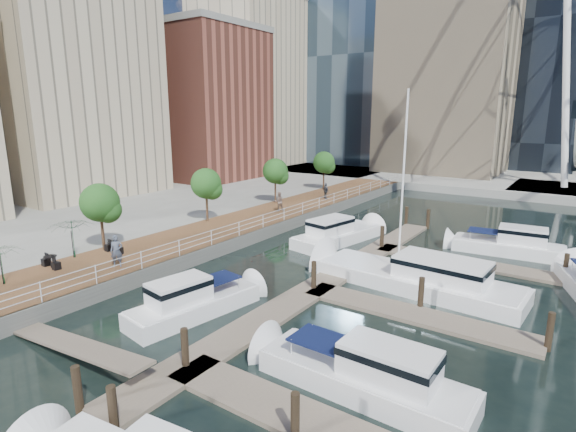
{
  "coord_description": "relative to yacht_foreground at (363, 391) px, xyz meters",
  "views": [
    {
      "loc": [
        15.71,
        -13.17,
        10.23
      ],
      "look_at": [
        -1.9,
        12.48,
        3.0
      ],
      "focal_mm": 28.0,
      "sensor_mm": 36.0,
      "label": 1
    }
  ],
  "objects": [
    {
      "name": "cafe_seating",
      "position": [
        -19.87,
        -3.02,
        2.28
      ],
      "size": [
        5.94,
        10.91,
        2.76
      ],
      "color": "#0F391C",
      "rests_on": "ground"
    },
    {
      "name": "yacht_foreground",
      "position": [
        0.0,
        0.0,
        0.0
      ],
      "size": [
        8.94,
        2.56,
        2.15
      ],
      "primitive_type": null,
      "rotation": [
        0.0,
        0.0,
        1.55
      ],
      "color": "white",
      "rests_on": "ground"
    },
    {
      "name": "floating_docks",
      "position": [
        -1.62,
        9.27,
        0.49
      ],
      "size": [
        16.0,
        34.0,
        2.6
      ],
      "color": "#6D6051",
      "rests_on": "ground"
    },
    {
      "name": "pedestrian_near",
      "position": [
        -17.23,
        1.71,
        1.99
      ],
      "size": [
        0.83,
        0.86,
        1.98
      ],
      "primitive_type": "imported",
      "rotation": [
        0.0,
        0.0,
        0.88
      ],
      "color": "#485161",
      "rests_on": "boardwalk"
    },
    {
      "name": "ground",
      "position": [
        -9.58,
        -0.71,
        0.0
      ],
      "size": [
        520.0,
        520.0,
        0.0
      ],
      "primitive_type": "plane",
      "color": "black",
      "rests_on": "ground"
    },
    {
      "name": "railing",
      "position": [
        -15.68,
        14.29,
        1.52
      ],
      "size": [
        0.1,
        60.0,
        1.05
      ],
      "primitive_type": null,
      "color": "white",
      "rests_on": "boardwalk"
    },
    {
      "name": "cafe_tables",
      "position": [
        -19.98,
        -2.71,
        1.37
      ],
      "size": [
        2.5,
        13.7,
        0.74
      ],
      "color": "black",
      "rests_on": "ground"
    },
    {
      "name": "boardwalk",
      "position": [
        -18.58,
        14.29,
        0.5
      ],
      "size": [
        6.0,
        60.0,
        1.0
      ],
      "primitive_type": "cube",
      "color": "brown",
      "rests_on": "ground"
    },
    {
      "name": "pedestrian_mid",
      "position": [
        -18.23,
        20.09,
        1.93
      ],
      "size": [
        1.11,
        1.14,
        1.85
      ],
      "primitive_type": "imported",
      "rotation": [
        0.0,
        0.0,
        -2.26
      ],
      "color": "#82685A",
      "rests_on": "boardwalk"
    },
    {
      "name": "seawall",
      "position": [
        -15.58,
        14.29,
        0.5
      ],
      "size": [
        0.25,
        60.0,
        1.0
      ],
      "primitive_type": "cube",
      "color": "#595954",
      "rests_on": "ground"
    },
    {
      "name": "land_far",
      "position": [
        -9.58,
        101.29,
        0.5
      ],
      "size": [
        200.0,
        114.0,
        1.0
      ],
      "primitive_type": "cube",
      "color": "gray",
      "rests_on": "ground"
    },
    {
      "name": "moored_yachts",
      "position": [
        -1.77,
        10.63,
        0.0
      ],
      "size": [
        23.24,
        32.7,
        11.5
      ],
      "color": "white",
      "rests_on": "ground"
    },
    {
      "name": "land_inland",
      "position": [
        -45.58,
        14.29,
        0.5
      ],
      "size": [
        48.0,
        90.0,
        1.0
      ],
      "primitive_type": "cube",
      "color": "gray",
      "rests_on": "ground"
    },
    {
      "name": "midrise_condos",
      "position": [
        -43.15,
        26.11,
        13.42
      ],
      "size": [
        19.0,
        67.0,
        28.0
      ],
      "color": "#BCAD8E",
      "rests_on": "ground"
    },
    {
      "name": "street_trees",
      "position": [
        -20.98,
        13.29,
        4.29
      ],
      "size": [
        2.6,
        42.6,
        4.6
      ],
      "color": "#3F2B1C",
      "rests_on": "ground"
    },
    {
      "name": "pier",
      "position": [
        4.42,
        51.29,
        0.5
      ],
      "size": [
        14.0,
        12.0,
        1.0
      ],
      "primitive_type": "cube",
      "color": "gray",
      "rests_on": "ground"
    },
    {
      "name": "pedestrian_far",
      "position": [
        -17.72,
        28.14,
        1.86
      ],
      "size": [
        1.09,
        0.82,
        1.72
      ],
      "primitive_type": "imported",
      "rotation": [
        0.0,
        0.0,
        2.68
      ],
      "color": "#383C46",
      "rests_on": "boardwalk"
    }
  ]
}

